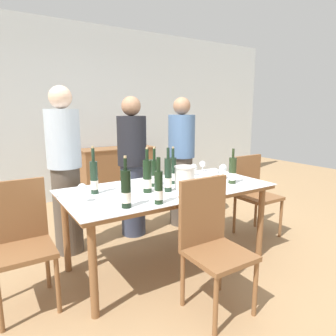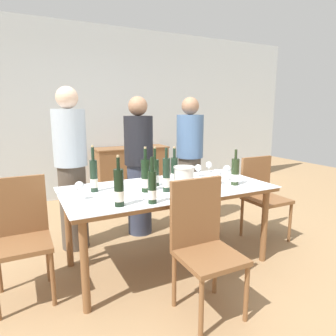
{
  "view_description": "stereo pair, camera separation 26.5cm",
  "coord_description": "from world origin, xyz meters",
  "px_view_note": "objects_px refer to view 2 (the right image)",
  "views": [
    {
      "loc": [
        -1.43,
        -2.26,
        1.46
      ],
      "look_at": [
        0.0,
        0.0,
        0.94
      ],
      "focal_mm": 32.0,
      "sensor_mm": 36.0,
      "label": 1
    },
    {
      "loc": [
        -1.2,
        -2.39,
        1.46
      ],
      "look_at": [
        0.0,
        0.0,
        0.94
      ],
      "focal_mm": 32.0,
      "sensor_mm": 36.0,
      "label": 2
    }
  ],
  "objects_px": {
    "wine_glass_0": "(209,165)",
    "wine_glass_5": "(79,187)",
    "chair_near_front": "(203,238)",
    "sideboard_cabinet": "(132,171)",
    "wine_glass_2": "(198,168)",
    "person_host": "(71,170)",
    "wine_bottle_0": "(155,173)",
    "wine_bottle_6": "(152,187)",
    "wine_glass_4": "(227,170)",
    "person_guest_left": "(139,167)",
    "wine_bottle_3": "(166,176)",
    "wine_glass_3": "(181,169)",
    "wine_glass_1": "(217,174)",
    "wine_bottle_2": "(119,189)",
    "ice_bucket": "(184,178)",
    "chair_right_end": "(262,192)",
    "wine_bottle_5": "(146,177)",
    "person_guest_right": "(189,163)",
    "wine_bottle_7": "(235,173)",
    "wine_bottle_1": "(174,171)",
    "wine_bottle_4": "(94,176)",
    "dining_table": "(168,194)",
    "chair_left_end": "(21,230)"
  },
  "relations": [
    {
      "from": "wine_bottle_3",
      "to": "wine_bottle_6",
      "type": "bearing_deg",
      "value": -134.05
    },
    {
      "from": "wine_glass_0",
      "to": "wine_glass_5",
      "type": "distance_m",
      "value": 1.57
    },
    {
      "from": "wine_glass_1",
      "to": "chair_near_front",
      "type": "bearing_deg",
      "value": -132.3
    },
    {
      "from": "chair_near_front",
      "to": "dining_table",
      "type": "bearing_deg",
      "value": 84.68
    },
    {
      "from": "person_guest_right",
      "to": "person_guest_left",
      "type": "bearing_deg",
      "value": 177.15
    },
    {
      "from": "wine_bottle_4",
      "to": "wine_glass_0",
      "type": "bearing_deg",
      "value": 9.55
    },
    {
      "from": "chair_left_end",
      "to": "wine_bottle_5",
      "type": "bearing_deg",
      "value": -7.86
    },
    {
      "from": "wine_bottle_1",
      "to": "chair_left_end",
      "type": "xyz_separation_m",
      "value": [
        -1.35,
        0.0,
        -0.34
      ]
    },
    {
      "from": "chair_near_front",
      "to": "person_host",
      "type": "relative_size",
      "value": 0.57
    },
    {
      "from": "wine_bottle_0",
      "to": "wine_bottle_3",
      "type": "relative_size",
      "value": 0.96
    },
    {
      "from": "wine_bottle_1",
      "to": "wine_glass_2",
      "type": "xyz_separation_m",
      "value": [
        0.38,
        0.17,
        -0.04
      ]
    },
    {
      "from": "wine_bottle_6",
      "to": "person_guest_left",
      "type": "distance_m",
      "value": 1.25
    },
    {
      "from": "wine_bottle_5",
      "to": "dining_table",
      "type": "bearing_deg",
      "value": 11.61
    },
    {
      "from": "wine_glass_2",
      "to": "wine_glass_5",
      "type": "distance_m",
      "value": 1.32
    },
    {
      "from": "wine_glass_2",
      "to": "wine_bottle_1",
      "type": "bearing_deg",
      "value": -155.39
    },
    {
      "from": "dining_table",
      "to": "wine_bottle_2",
      "type": "bearing_deg",
      "value": -149.98
    },
    {
      "from": "wine_bottle_1",
      "to": "wine_glass_4",
      "type": "xyz_separation_m",
      "value": [
        0.54,
        -0.11,
        -0.02
      ]
    },
    {
      "from": "sideboard_cabinet",
      "to": "wine_bottle_1",
      "type": "xyz_separation_m",
      "value": [
        -0.4,
        -2.33,
        0.46
      ]
    },
    {
      "from": "ice_bucket",
      "to": "wine_glass_4",
      "type": "height_order",
      "value": "ice_bucket"
    },
    {
      "from": "wine_glass_4",
      "to": "chair_right_end",
      "type": "relative_size",
      "value": 0.17
    },
    {
      "from": "wine_bottle_7",
      "to": "person_host",
      "type": "bearing_deg",
      "value": 144.05
    },
    {
      "from": "wine_glass_1",
      "to": "person_guest_right",
      "type": "relative_size",
      "value": 0.09
    },
    {
      "from": "wine_glass_2",
      "to": "chair_left_end",
      "type": "relative_size",
      "value": 0.14
    },
    {
      "from": "wine_bottle_2",
      "to": "chair_right_end",
      "type": "height_order",
      "value": "wine_bottle_2"
    },
    {
      "from": "wine_glass_1",
      "to": "wine_bottle_2",
      "type": "bearing_deg",
      "value": -168.08
    },
    {
      "from": "dining_table",
      "to": "wine_bottle_2",
      "type": "distance_m",
      "value": 0.69
    },
    {
      "from": "sideboard_cabinet",
      "to": "chair_right_end",
      "type": "xyz_separation_m",
      "value": [
        0.73,
        -2.33,
        0.12
      ]
    },
    {
      "from": "sideboard_cabinet",
      "to": "person_guest_left",
      "type": "relative_size",
      "value": 0.77
    },
    {
      "from": "wine_glass_5",
      "to": "chair_left_end",
      "type": "relative_size",
      "value": 0.16
    },
    {
      "from": "chair_near_front",
      "to": "wine_bottle_5",
      "type": "bearing_deg",
      "value": 105.45
    },
    {
      "from": "wine_glass_0",
      "to": "wine_glass_3",
      "type": "bearing_deg",
      "value": -164.84
    },
    {
      "from": "wine_bottle_1",
      "to": "person_guest_left",
      "type": "xyz_separation_m",
      "value": [
        -0.08,
        0.73,
        -0.07
      ]
    },
    {
      "from": "dining_table",
      "to": "wine_bottle_2",
      "type": "height_order",
      "value": "wine_bottle_2"
    },
    {
      "from": "wine_glass_4",
      "to": "person_guest_left",
      "type": "relative_size",
      "value": 0.1
    },
    {
      "from": "wine_glass_1",
      "to": "person_host",
      "type": "height_order",
      "value": "person_host"
    },
    {
      "from": "ice_bucket",
      "to": "person_host",
      "type": "distance_m",
      "value": 1.22
    },
    {
      "from": "dining_table",
      "to": "person_guest_right",
      "type": "height_order",
      "value": "person_guest_right"
    },
    {
      "from": "wine_bottle_3",
      "to": "ice_bucket",
      "type": "bearing_deg",
      "value": -6.26
    },
    {
      "from": "sideboard_cabinet",
      "to": "ice_bucket",
      "type": "height_order",
      "value": "ice_bucket"
    },
    {
      "from": "wine_bottle_7",
      "to": "wine_bottle_6",
      "type": "bearing_deg",
      "value": -169.57
    },
    {
      "from": "wine_bottle_5",
      "to": "person_guest_right",
      "type": "bearing_deg",
      "value": 41.63
    },
    {
      "from": "wine_glass_1",
      "to": "wine_glass_2",
      "type": "xyz_separation_m",
      "value": [
        0.03,
        0.37,
        -0.01
      ]
    },
    {
      "from": "wine_bottle_5",
      "to": "person_guest_right",
      "type": "xyz_separation_m",
      "value": [
        0.94,
        0.83,
        -0.09
      ]
    },
    {
      "from": "person_guest_right",
      "to": "sideboard_cabinet",
      "type": "bearing_deg",
      "value": 96.38
    },
    {
      "from": "chair_near_front",
      "to": "sideboard_cabinet",
      "type": "bearing_deg",
      "value": 79.48
    },
    {
      "from": "wine_glass_2",
      "to": "person_host",
      "type": "relative_size",
      "value": 0.08
    },
    {
      "from": "ice_bucket",
      "to": "wine_bottle_5",
      "type": "bearing_deg",
      "value": 164.05
    },
    {
      "from": "wine_bottle_3",
      "to": "wine_glass_3",
      "type": "height_order",
      "value": "wine_bottle_3"
    },
    {
      "from": "wine_bottle_3",
      "to": "wine_bottle_5",
      "type": "relative_size",
      "value": 0.98
    },
    {
      "from": "wine_bottle_0",
      "to": "wine_bottle_6",
      "type": "xyz_separation_m",
      "value": [
        -0.24,
        -0.48,
        0.01
      ]
    }
  ]
}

